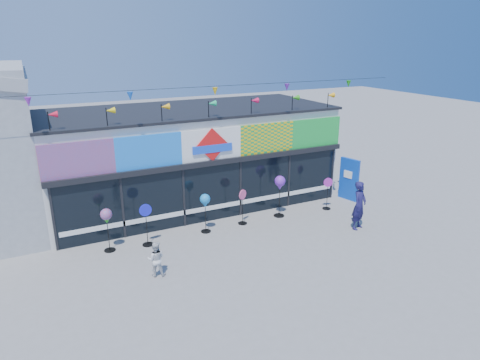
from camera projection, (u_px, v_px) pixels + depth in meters
ground at (253, 257)px, 14.21m from camera, size 80.00×80.00×0.00m
kite_shop at (190, 156)px, 18.62m from camera, size 16.00×5.70×5.31m
blue_sign at (349, 179)px, 19.03m from camera, size 0.37×0.95×1.88m
spinner_0 at (106, 217)px, 14.25m from camera, size 0.39×0.39×1.54m
spinner_1 at (146, 224)px, 14.78m from camera, size 0.43×0.39×1.53m
spinner_2 at (205, 202)px, 15.69m from camera, size 0.38×0.38×1.50m
spinner_3 at (243, 206)px, 16.53m from camera, size 0.37×0.36×1.41m
spinner_4 at (280, 184)px, 17.05m from camera, size 0.44×0.44×1.72m
spinner_5 at (327, 193)px, 17.99m from camera, size 0.38×0.35×1.38m
adult_man at (359, 205)px, 16.07m from camera, size 0.80×0.68×1.87m
child at (156, 259)px, 12.93m from camera, size 0.62×0.48×1.11m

